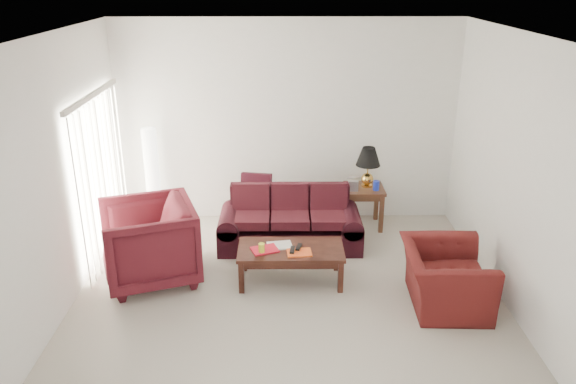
# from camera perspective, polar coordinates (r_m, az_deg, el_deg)

# --- Properties ---
(floor) EXTENTS (5.00, 5.00, 0.00)m
(floor) POSITION_cam_1_polar(r_m,az_deg,el_deg) (6.62, 0.08, -11.22)
(floor) COLOR #BAB09F
(floor) RESTS_ON ground
(blinds) EXTENTS (0.10, 2.00, 2.16)m
(blinds) POSITION_cam_1_polar(r_m,az_deg,el_deg) (7.68, -18.41, 1.37)
(blinds) COLOR silver
(blinds) RESTS_ON ground
(sofa) EXTENTS (2.01, 0.97, 0.80)m
(sofa) POSITION_cam_1_polar(r_m,az_deg,el_deg) (7.73, 0.20, -2.79)
(sofa) COLOR black
(sofa) RESTS_ON ground
(throw_pillow) EXTENTS (0.47, 0.29, 0.45)m
(throw_pillow) POSITION_cam_1_polar(r_m,az_deg,el_deg) (8.09, -3.24, 0.39)
(throw_pillow) COLOR black
(throw_pillow) RESTS_ON sofa
(end_table) EXTENTS (0.62, 0.62, 0.62)m
(end_table) POSITION_cam_1_polar(r_m,az_deg,el_deg) (8.44, 7.66, -1.49)
(end_table) COLOR #4E361A
(end_table) RESTS_ON ground
(table_lamp) EXTENTS (0.47, 0.47, 0.60)m
(table_lamp) POSITION_cam_1_polar(r_m,az_deg,el_deg) (8.27, 8.11, 2.51)
(table_lamp) COLOR gold
(table_lamp) RESTS_ON end_table
(clock) EXTENTS (0.16, 0.07, 0.15)m
(clock) POSITION_cam_1_polar(r_m,az_deg,el_deg) (8.15, 6.62, 0.62)
(clock) COLOR #BBBCC0
(clock) RESTS_ON end_table
(blue_canister) EXTENTS (0.11, 0.11, 0.14)m
(blue_canister) POSITION_cam_1_polar(r_m,az_deg,el_deg) (8.22, 8.94, 0.65)
(blue_canister) COLOR #1B2DB5
(blue_canister) RESTS_ON end_table
(picture_frame) EXTENTS (0.20, 0.21, 0.06)m
(picture_frame) POSITION_cam_1_polar(r_m,az_deg,el_deg) (8.46, 6.73, 1.46)
(picture_frame) COLOR silver
(picture_frame) RESTS_ON end_table
(floor_lamp) EXTENTS (0.30, 0.30, 1.52)m
(floor_lamp) POSITION_cam_1_polar(r_m,az_deg,el_deg) (8.49, -13.60, 1.46)
(floor_lamp) COLOR white
(floor_lamp) RESTS_ON ground
(armchair_left) EXTENTS (1.39, 1.37, 1.00)m
(armchair_left) POSITION_cam_1_polar(r_m,az_deg,el_deg) (7.07, -13.95, -5.01)
(armchair_left) COLOR #450F17
(armchair_left) RESTS_ON ground
(armchair_right) EXTENTS (0.97, 1.10, 0.69)m
(armchair_right) POSITION_cam_1_polar(r_m,az_deg,el_deg) (6.67, 15.66, -8.37)
(armchair_right) COLOR #481110
(armchair_right) RESTS_ON ground
(coffee_table) EXTENTS (1.43, 1.04, 0.45)m
(coffee_table) POSITION_cam_1_polar(r_m,az_deg,el_deg) (6.95, 0.28, -7.38)
(coffee_table) COLOR black
(coffee_table) RESTS_ON ground
(magazine_red) EXTENTS (0.37, 0.32, 0.02)m
(magazine_red) POSITION_cam_1_polar(r_m,az_deg,el_deg) (6.79, -2.38, -5.87)
(magazine_red) COLOR red
(magazine_red) RESTS_ON coffee_table
(magazine_white) EXTENTS (0.33, 0.27, 0.02)m
(magazine_white) POSITION_cam_1_polar(r_m,az_deg,el_deg) (6.89, -0.85, -5.45)
(magazine_white) COLOR silver
(magazine_white) RESTS_ON coffee_table
(magazine_orange) EXTENTS (0.31, 0.24, 0.02)m
(magazine_orange) POSITION_cam_1_polar(r_m,az_deg,el_deg) (6.72, 1.15, -6.17)
(magazine_orange) COLOR #F5561C
(magazine_orange) RESTS_ON coffee_table
(remote_a) EXTENTS (0.07, 0.18, 0.02)m
(remote_a) POSITION_cam_1_polar(r_m,az_deg,el_deg) (6.74, 0.44, -5.89)
(remote_a) COLOR black
(remote_a) RESTS_ON coffee_table
(remote_b) EXTENTS (0.09, 0.18, 0.02)m
(remote_b) POSITION_cam_1_polar(r_m,az_deg,el_deg) (6.81, 1.10, -5.60)
(remote_b) COLOR black
(remote_b) RESTS_ON coffee_table
(yellow_glass) EXTENTS (0.09, 0.09, 0.13)m
(yellow_glass) POSITION_cam_1_polar(r_m,az_deg,el_deg) (6.70, -2.70, -5.75)
(yellow_glass) COLOR yellow
(yellow_glass) RESTS_ON coffee_table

